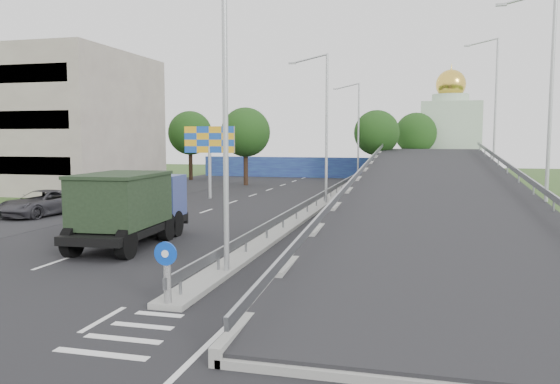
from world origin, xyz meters
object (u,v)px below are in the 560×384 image
(dump_truck, at_px, (131,205))
(sign_bollard, at_px, (167,272))
(lamp_post_mid, at_px, (324,120))
(parked_car_c, at_px, (42,203))
(billboard, at_px, (209,144))
(lamp_post_far, at_px, (357,127))
(lamp_post_near, at_px, (220,100))
(church, at_px, (449,133))

(dump_truck, bearing_deg, sign_bollard, -58.75)
(lamp_post_mid, bearing_deg, parked_car_c, -149.25)
(dump_truck, bearing_deg, billboard, 97.36)
(lamp_post_mid, relative_size, lamp_post_far, 1.00)
(lamp_post_far, xyz_separation_m, billboard, (-9.11, -18.00, -1.62))
(billboard, distance_m, dump_truck, 18.40)
(lamp_post_near, bearing_deg, dump_truck, 143.96)
(lamp_post_near, xyz_separation_m, billboard, (-9.11, 22.00, -1.62))
(billboard, xyz_separation_m, dump_truck, (3.48, -17.90, -2.44))
(lamp_post_mid, height_order, billboard, lamp_post_mid)
(sign_bollard, height_order, lamp_post_near, lamp_post_near)
(dump_truck, bearing_deg, lamp_post_far, 77.45)
(billboard, relative_size, dump_truck, 0.75)
(sign_bollard, height_order, lamp_post_mid, lamp_post_mid)
(lamp_post_near, xyz_separation_m, lamp_post_far, (0.00, 40.00, 0.00))
(lamp_post_far, height_order, billboard, lamp_post_far)
(lamp_post_mid, relative_size, parked_car_c, 1.85)
(lamp_post_near, distance_m, dump_truck, 8.06)
(lamp_post_mid, distance_m, parked_car_c, 18.58)
(dump_truck, bearing_deg, parked_car_c, 141.58)
(lamp_post_near, xyz_separation_m, church, (9.89, 54.00, -0.50))
(sign_bollard, xyz_separation_m, billboard, (-9.00, 25.83, 3.15))
(sign_bollard, relative_size, dump_truck, 0.23)
(sign_bollard, xyz_separation_m, lamp_post_near, (0.11, 3.83, 4.77))
(sign_bollard, height_order, lamp_post_far, lamp_post_far)
(lamp_post_far, bearing_deg, sign_bollard, -90.14)
(lamp_post_mid, relative_size, church, 0.73)
(sign_bollard, relative_size, church, 0.12)
(lamp_post_far, bearing_deg, parked_car_c, -117.80)
(lamp_post_near, distance_m, parked_car_c, 19.48)
(lamp_post_mid, bearing_deg, dump_truck, -109.51)
(sign_bollard, distance_m, lamp_post_far, 44.08)
(lamp_post_mid, height_order, church, church)
(lamp_post_near, distance_m, lamp_post_far, 40.00)
(billboard, height_order, dump_truck, billboard)
(lamp_post_far, distance_m, billboard, 20.24)
(sign_bollard, distance_m, dump_truck, 9.69)
(parked_car_c, bearing_deg, billboard, 68.57)
(church, bearing_deg, dump_truck, -107.28)
(lamp_post_far, relative_size, church, 0.73)
(lamp_post_near, bearing_deg, billboard, 112.49)
(dump_truck, bearing_deg, lamp_post_mid, 66.86)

